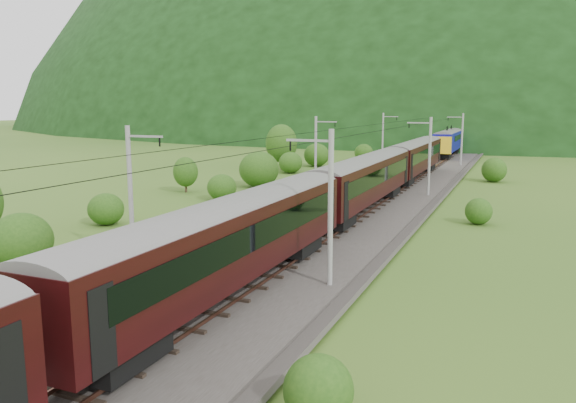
% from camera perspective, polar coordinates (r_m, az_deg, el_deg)
% --- Properties ---
extents(ground, '(600.00, 600.00, 0.00)m').
position_cam_1_polar(ground, '(31.87, -6.49, -7.56)').
color(ground, '#355A1C').
rests_on(ground, ground).
extents(railbed, '(14.00, 220.00, 0.30)m').
position_cam_1_polar(railbed, '(40.54, 0.41, -3.52)').
color(railbed, '#38332D').
rests_on(railbed, ground).
extents(track_left, '(2.40, 220.00, 0.27)m').
position_cam_1_polar(track_left, '(41.44, -2.66, -2.93)').
color(track_left, brown).
rests_on(track_left, railbed).
extents(track_right, '(2.40, 220.00, 0.27)m').
position_cam_1_polar(track_right, '(39.67, 3.63, -3.51)').
color(track_right, brown).
rests_on(track_right, railbed).
extents(catenary_left, '(2.54, 192.28, 8.00)m').
position_cam_1_polar(catenary_left, '(62.39, 2.90, 5.17)').
color(catenary_left, gray).
rests_on(catenary_left, railbed).
extents(catenary_right, '(2.54, 192.28, 8.00)m').
position_cam_1_polar(catenary_right, '(59.38, 14.11, 4.66)').
color(catenary_right, gray).
rests_on(catenary_right, railbed).
extents(overhead_wires, '(4.83, 198.00, 0.03)m').
position_cam_1_polar(overhead_wires, '(39.53, 0.42, 6.33)').
color(overhead_wires, black).
rests_on(overhead_wires, ground).
extents(mountain_main, '(504.00, 360.00, 244.00)m').
position_cam_1_polar(mountain_main, '(287.06, 19.88, 7.25)').
color(mountain_main, black).
rests_on(mountain_main, ground).
extents(mountain_ridge, '(336.00, 280.00, 132.00)m').
position_cam_1_polar(mountain_ridge, '(353.44, 0.26, 8.18)').
color(mountain_ridge, black).
rests_on(mountain_ridge, ground).
extents(train, '(3.19, 129.14, 5.56)m').
position_cam_1_polar(train, '(49.40, 7.83, 3.01)').
color(train, black).
rests_on(train, ground).
extents(hazard_post_near, '(0.14, 0.14, 1.34)m').
position_cam_1_polar(hazard_post_near, '(73.58, 10.81, 2.93)').
color(hazard_post_near, red).
rests_on(hazard_post_near, railbed).
extents(hazard_post_far, '(0.17, 0.17, 1.63)m').
position_cam_1_polar(hazard_post_far, '(53.91, 7.15, 0.76)').
color(hazard_post_far, red).
rests_on(hazard_post_far, railbed).
extents(signal, '(0.21, 0.21, 1.88)m').
position_cam_1_polar(signal, '(60.42, 5.09, 2.04)').
color(signal, black).
rests_on(signal, railbed).
extents(vegetation_left, '(11.88, 145.44, 6.74)m').
position_cam_1_polar(vegetation_left, '(63.04, -5.63, 3.10)').
color(vegetation_left, '#224B14').
rests_on(vegetation_left, ground).
extents(vegetation_right, '(4.63, 88.58, 2.74)m').
position_cam_1_polar(vegetation_right, '(49.28, 18.10, -0.43)').
color(vegetation_right, '#224B14').
rests_on(vegetation_right, ground).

